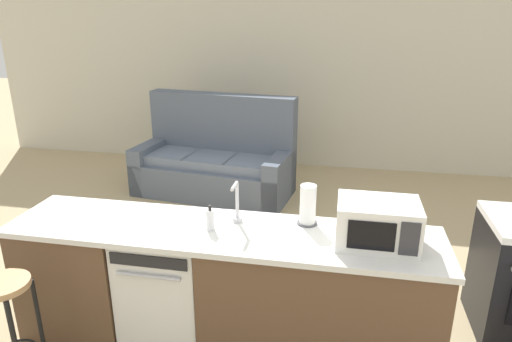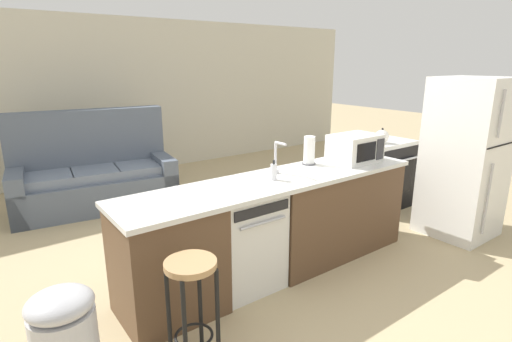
{
  "view_description": "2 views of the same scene",
  "coord_description": "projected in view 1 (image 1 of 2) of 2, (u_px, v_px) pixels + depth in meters",
  "views": [
    {
      "loc": [
        0.91,
        -2.65,
        2.28
      ],
      "look_at": [
        0.29,
        0.51,
        1.15
      ],
      "focal_mm": 32.0,
      "sensor_mm": 36.0,
      "label": 1
    },
    {
      "loc": [
        -2.01,
        -2.59,
        1.9
      ],
      "look_at": [
        0.34,
        0.58,
        0.81
      ],
      "focal_mm": 28.0,
      "sensor_mm": 36.0,
      "label": 2
    }
  ],
  "objects": [
    {
      "name": "bar_stool",
      "position": [
        8.0,
        311.0,
        2.81
      ],
      "size": [
        0.32,
        0.32,
        0.74
      ],
      "color": "tan",
      "rests_on": "ground_plane"
    },
    {
      "name": "dishwasher",
      "position": [
        169.0,
        284.0,
        3.28
      ],
      "size": [
        0.58,
        0.61,
        0.84
      ],
      "color": "silver",
      "rests_on": "ground_plane"
    },
    {
      "name": "ground_plane",
      "position": [
        204.0,
        337.0,
        3.38
      ],
      "size": [
        24.0,
        24.0,
        0.0
      ],
      "primitive_type": "plane",
      "color": "tan"
    },
    {
      "name": "wall_back",
      "position": [
        304.0,
        81.0,
        6.78
      ],
      "size": [
        10.0,
        0.06,
        2.6
      ],
      "color": "beige",
      "rests_on": "ground_plane"
    },
    {
      "name": "couch",
      "position": [
        217.0,
        163.0,
        6.01
      ],
      "size": [
        2.1,
        1.16,
        1.27
      ],
      "color": "#515B6B",
      "rests_on": "ground_plane"
    },
    {
      "name": "kitchen_counter",
      "position": [
        235.0,
        292.0,
        3.19
      ],
      "size": [
        2.94,
        0.66,
        0.9
      ],
      "color": "brown",
      "rests_on": "ground_plane"
    },
    {
      "name": "sink_faucet",
      "position": [
        237.0,
        205.0,
        3.11
      ],
      "size": [
        0.07,
        0.18,
        0.3
      ],
      "color": "silver",
      "rests_on": "kitchen_counter"
    },
    {
      "name": "microwave",
      "position": [
        378.0,
        223.0,
        2.82
      ],
      "size": [
        0.5,
        0.37,
        0.28
      ],
      "color": "white",
      "rests_on": "kitchen_counter"
    },
    {
      "name": "soap_bottle",
      "position": [
        210.0,
        220.0,
        3.02
      ],
      "size": [
        0.06,
        0.06,
        0.18
      ],
      "color": "silver",
      "rests_on": "kitchen_counter"
    },
    {
      "name": "paper_towel_roll",
      "position": [
        308.0,
        205.0,
        3.09
      ],
      "size": [
        0.14,
        0.14,
        0.28
      ],
      "color": "#4C4C51",
      "rests_on": "kitchen_counter"
    }
  ]
}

